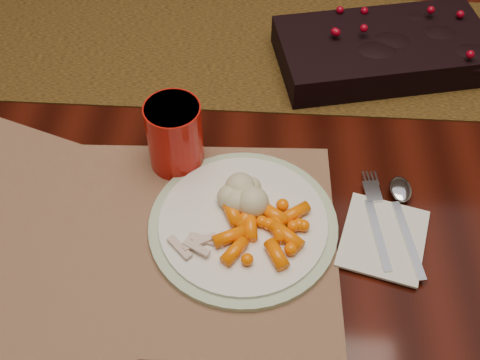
{
  "coord_description": "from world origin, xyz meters",
  "views": [
    {
      "loc": [
        -0.02,
        -0.8,
        1.45
      ],
      "look_at": [
        -0.04,
        -0.26,
        0.8
      ],
      "focal_mm": 45.0,
      "sensor_mm": 36.0,
      "label": 1
    }
  ],
  "objects_px": {
    "mashed_potatoes": "(239,190)",
    "turkey_shreds": "(193,242)",
    "placemat_main": "(165,240)",
    "dinner_plate": "(243,224)",
    "baby_carrots": "(262,231)",
    "red_cup": "(175,136)",
    "dining_table": "(262,210)",
    "napkin": "(383,238)",
    "centerpiece": "(384,46)"
  },
  "relations": [
    {
      "from": "centerpiece",
      "to": "turkey_shreds",
      "type": "distance_m",
      "value": 0.51
    },
    {
      "from": "dining_table",
      "to": "placemat_main",
      "type": "xyz_separation_m",
      "value": [
        -0.14,
        -0.33,
        0.38
      ]
    },
    {
      "from": "dinner_plate",
      "to": "napkin",
      "type": "height_order",
      "value": "dinner_plate"
    },
    {
      "from": "centerpiece",
      "to": "dining_table",
      "type": "bearing_deg",
      "value": -163.75
    },
    {
      "from": "napkin",
      "to": "dining_table",
      "type": "bearing_deg",
      "value": 132.88
    },
    {
      "from": "turkey_shreds",
      "to": "red_cup",
      "type": "relative_size",
      "value": 0.63
    },
    {
      "from": "dinner_plate",
      "to": "placemat_main",
      "type": "bearing_deg",
      "value": -167.35
    },
    {
      "from": "mashed_potatoes",
      "to": "napkin",
      "type": "xyz_separation_m",
      "value": [
        0.2,
        -0.05,
        -0.03
      ]
    },
    {
      "from": "dining_table",
      "to": "napkin",
      "type": "relative_size",
      "value": 13.88
    },
    {
      "from": "dining_table",
      "to": "napkin",
      "type": "bearing_deg",
      "value": -63.17
    },
    {
      "from": "baby_carrots",
      "to": "red_cup",
      "type": "distance_m",
      "value": 0.2
    },
    {
      "from": "placemat_main",
      "to": "dinner_plate",
      "type": "xyz_separation_m",
      "value": [
        0.11,
        0.02,
        0.01
      ]
    },
    {
      "from": "mashed_potatoes",
      "to": "placemat_main",
      "type": "bearing_deg",
      "value": -148.38
    },
    {
      "from": "turkey_shreds",
      "to": "napkin",
      "type": "height_order",
      "value": "turkey_shreds"
    },
    {
      "from": "dining_table",
      "to": "turkey_shreds",
      "type": "relative_size",
      "value": 25.11
    },
    {
      "from": "dinner_plate",
      "to": "mashed_potatoes",
      "type": "distance_m",
      "value": 0.05
    },
    {
      "from": "baby_carrots",
      "to": "turkey_shreds",
      "type": "xyz_separation_m",
      "value": [
        -0.09,
        -0.02,
        -0.0
      ]
    },
    {
      "from": "mashed_potatoes",
      "to": "red_cup",
      "type": "xyz_separation_m",
      "value": [
        -0.1,
        0.08,
        0.02
      ]
    },
    {
      "from": "dining_table",
      "to": "baby_carrots",
      "type": "xyz_separation_m",
      "value": [
        -0.01,
        -0.33,
        0.4
      ]
    },
    {
      "from": "dinner_plate",
      "to": "baby_carrots",
      "type": "relative_size",
      "value": 2.38
    },
    {
      "from": "turkey_shreds",
      "to": "napkin",
      "type": "bearing_deg",
      "value": 6.59
    },
    {
      "from": "centerpiece",
      "to": "napkin",
      "type": "relative_size",
      "value": 2.8
    },
    {
      "from": "dining_table",
      "to": "baby_carrots",
      "type": "bearing_deg",
      "value": -91.06
    },
    {
      "from": "centerpiece",
      "to": "baby_carrots",
      "type": "height_order",
      "value": "centerpiece"
    },
    {
      "from": "dining_table",
      "to": "mashed_potatoes",
      "type": "xyz_separation_m",
      "value": [
        -0.04,
        -0.27,
        0.42
      ]
    },
    {
      "from": "placemat_main",
      "to": "baby_carrots",
      "type": "relative_size",
      "value": 4.27
    },
    {
      "from": "placemat_main",
      "to": "red_cup",
      "type": "bearing_deg",
      "value": 87.74
    },
    {
      "from": "placemat_main",
      "to": "turkey_shreds",
      "type": "relative_size",
      "value": 6.65
    },
    {
      "from": "dinner_plate",
      "to": "mashed_potatoes",
      "type": "relative_size",
      "value": 3.42
    },
    {
      "from": "mashed_potatoes",
      "to": "turkey_shreds",
      "type": "distance_m",
      "value": 0.1
    },
    {
      "from": "dinner_plate",
      "to": "turkey_shreds",
      "type": "relative_size",
      "value": 3.71
    },
    {
      "from": "turkey_shreds",
      "to": "centerpiece",
      "type": "bearing_deg",
      "value": 54.01
    },
    {
      "from": "baby_carrots",
      "to": "mashed_potatoes",
      "type": "bearing_deg",
      "value": 118.84
    },
    {
      "from": "centerpiece",
      "to": "mashed_potatoes",
      "type": "height_order",
      "value": "centerpiece"
    },
    {
      "from": "turkey_shreds",
      "to": "dinner_plate",
      "type": "bearing_deg",
      "value": 32.97
    },
    {
      "from": "placemat_main",
      "to": "turkey_shreds",
      "type": "distance_m",
      "value": 0.05
    },
    {
      "from": "placemat_main",
      "to": "baby_carrots",
      "type": "xyz_separation_m",
      "value": [
        0.13,
        0.0,
        0.03
      ]
    },
    {
      "from": "red_cup",
      "to": "dinner_plate",
      "type": "bearing_deg",
      "value": -48.81
    },
    {
      "from": "turkey_shreds",
      "to": "red_cup",
      "type": "distance_m",
      "value": 0.17
    },
    {
      "from": "dining_table",
      "to": "baby_carrots",
      "type": "height_order",
      "value": "baby_carrots"
    },
    {
      "from": "dinner_plate",
      "to": "red_cup",
      "type": "height_order",
      "value": "red_cup"
    },
    {
      "from": "dining_table",
      "to": "placemat_main",
      "type": "relative_size",
      "value": 3.78
    },
    {
      "from": "centerpiece",
      "to": "placemat_main",
      "type": "relative_size",
      "value": 0.76
    },
    {
      "from": "centerpiece",
      "to": "mashed_potatoes",
      "type": "relative_size",
      "value": 4.68
    },
    {
      "from": "dinner_plate",
      "to": "dining_table",
      "type": "bearing_deg",
      "value": 84.1
    },
    {
      "from": "mashed_potatoes",
      "to": "napkin",
      "type": "relative_size",
      "value": 0.6
    },
    {
      "from": "placemat_main",
      "to": "turkey_shreds",
      "type": "height_order",
      "value": "turkey_shreds"
    },
    {
      "from": "baby_carrots",
      "to": "red_cup",
      "type": "relative_size",
      "value": 0.99
    },
    {
      "from": "centerpiece",
      "to": "napkin",
      "type": "height_order",
      "value": "centerpiece"
    },
    {
      "from": "baby_carrots",
      "to": "napkin",
      "type": "height_order",
      "value": "baby_carrots"
    }
  ]
}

